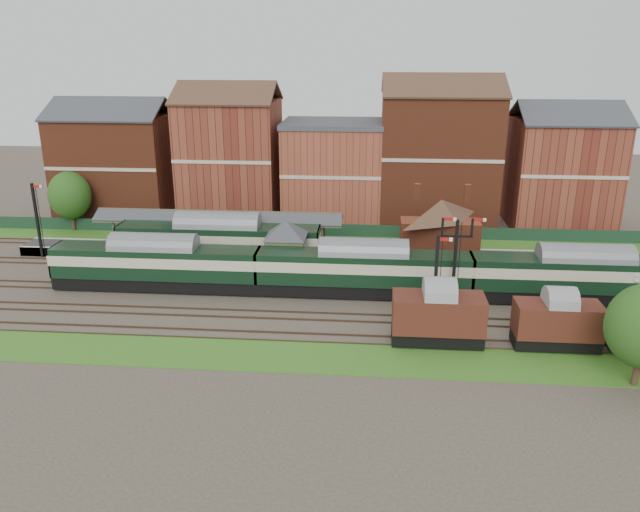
# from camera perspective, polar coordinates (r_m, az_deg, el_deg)

# --- Properties ---
(ground) EXTENTS (160.00, 160.00, 0.00)m
(ground) POSITION_cam_1_polar(r_m,az_deg,el_deg) (56.89, -0.49, -3.50)
(ground) COLOR #473D33
(ground) RESTS_ON ground
(grass_back) EXTENTS (90.00, 4.50, 0.06)m
(grass_back) POSITION_cam_1_polar(r_m,az_deg,el_deg) (71.88, 0.68, 1.38)
(grass_back) COLOR #2D6619
(grass_back) RESTS_ON ground
(grass_front) EXTENTS (90.00, 5.00, 0.06)m
(grass_front) POSITION_cam_1_polar(r_m,az_deg,el_deg) (46.08, -1.86, -9.16)
(grass_front) COLOR #2D6619
(grass_front) RESTS_ON ground
(fence) EXTENTS (90.00, 0.12, 1.50)m
(fence) POSITION_cam_1_polar(r_m,az_deg,el_deg) (73.58, 0.79, 2.39)
(fence) COLOR #193823
(fence) RESTS_ON ground
(platform) EXTENTS (55.00, 3.40, 1.00)m
(platform) POSITION_cam_1_polar(r_m,az_deg,el_deg) (66.37, -4.02, 0.25)
(platform) COLOR #2D2D2D
(platform) RESTS_ON ground
(signal_box) EXTENTS (5.40, 5.40, 6.00)m
(signal_box) POSITION_cam_1_polar(r_m,az_deg,el_deg) (59.14, -3.10, 0.65)
(signal_box) COLOR #606F4F
(signal_box) RESTS_ON ground
(brick_hut) EXTENTS (3.20, 2.64, 2.94)m
(brick_hut) POSITION_cam_1_polar(r_m,az_deg,el_deg) (59.28, 4.62, -1.38)
(brick_hut) COLOR maroon
(brick_hut) RESTS_ON ground
(station_building) EXTENTS (8.10, 8.10, 5.90)m
(station_building) POSITION_cam_1_polar(r_m,az_deg,el_deg) (64.99, 10.91, 2.73)
(station_building) COLOR brown
(station_building) RESTS_ON platform
(canopy) EXTENTS (26.00, 3.89, 4.08)m
(canopy) POSITION_cam_1_polar(r_m,az_deg,el_deg) (66.35, -9.24, 3.73)
(canopy) COLOR #4A5032
(canopy) RESTS_ON platform
(semaphore_bracket) EXTENTS (3.60, 0.25, 8.18)m
(semaphore_bracket) POSITION_cam_1_polar(r_m,az_deg,el_deg) (53.19, 12.27, -0.25)
(semaphore_bracket) COLOR black
(semaphore_bracket) RESTS_ON ground
(semaphore_platform_end) EXTENTS (1.23, 0.25, 8.00)m
(semaphore_platform_end) POSITION_cam_1_polar(r_m,az_deg,el_deg) (71.87, -24.44, 3.08)
(semaphore_platform_end) COLOR black
(semaphore_platform_end) RESTS_ON ground
(semaphore_siding) EXTENTS (1.23, 0.25, 8.00)m
(semaphore_siding) POSITION_cam_1_polar(r_m,az_deg,el_deg) (48.92, 10.52, -2.44)
(semaphore_siding) COLOR black
(semaphore_siding) RESTS_ON ground
(town_backdrop) EXTENTS (69.00, 10.00, 16.00)m
(town_backdrop) POSITION_cam_1_polar(r_m,az_deg,el_deg) (78.90, 1.04, 8.19)
(town_backdrop) COLOR brown
(town_backdrop) RESTS_ON ground
(dmu_train) EXTENTS (57.07, 3.00, 4.38)m
(dmu_train) POSITION_cam_1_polar(r_m,az_deg,el_deg) (55.76, 3.97, -1.21)
(dmu_train) COLOR black
(dmu_train) RESTS_ON ground
(platform_railcar) EXTENTS (20.39, 3.21, 4.70)m
(platform_railcar) POSITION_cam_1_polar(r_m,az_deg,el_deg) (63.68, -9.22, 1.34)
(platform_railcar) COLOR black
(platform_railcar) RESTS_ON ground
(goods_van_a) EXTENTS (6.82, 2.96, 4.14)m
(goods_van_a) POSITION_cam_1_polar(r_m,az_deg,el_deg) (47.79, 10.74, -5.35)
(goods_van_a) COLOR black
(goods_van_a) RESTS_ON ground
(goods_van_b) EXTENTS (6.21, 2.69, 3.77)m
(goods_van_b) POSITION_cam_1_polar(r_m,az_deg,el_deg) (49.60, 20.87, -5.64)
(goods_van_b) COLOR black
(goods_van_b) RESTS_ON ground
(tree_back) EXTENTS (4.97, 4.97, 7.27)m
(tree_back) POSITION_cam_1_polar(r_m,az_deg,el_deg) (80.72, -21.92, 5.18)
(tree_back) COLOR #382619
(tree_back) RESTS_ON ground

